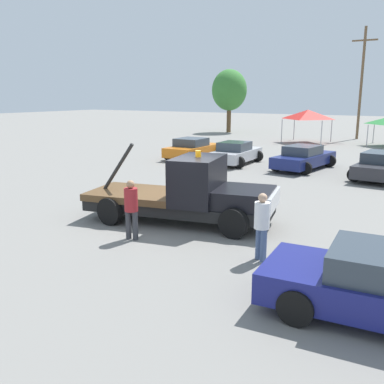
% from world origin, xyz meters
% --- Properties ---
extents(ground_plane, '(160.00, 160.00, 0.00)m').
position_xyz_m(ground_plane, '(0.00, 0.00, 0.00)').
color(ground_plane, gray).
extents(tow_truck, '(6.39, 3.25, 2.51)m').
position_xyz_m(tow_truck, '(0.37, 0.08, 0.93)').
color(tow_truck, black).
rests_on(tow_truck, ground).
extents(person_near_truck, '(0.38, 0.38, 1.72)m').
position_xyz_m(person_near_truck, '(3.56, -1.77, 0.99)').
color(person_near_truck, '#475B84').
rests_on(person_near_truck, ground).
extents(person_at_hood, '(0.38, 0.38, 1.72)m').
position_xyz_m(person_at_hood, '(-0.21, -2.16, 0.99)').
color(person_at_hood, '#38383D').
rests_on(person_at_hood, ground).
extents(parked_car_orange, '(2.51, 4.37, 1.34)m').
position_xyz_m(parked_car_orange, '(-6.90, 12.42, 0.65)').
color(parked_car_orange, orange).
rests_on(parked_car_orange, ground).
extents(parked_car_silver, '(2.45, 4.39, 1.34)m').
position_xyz_m(parked_car_silver, '(-3.56, 11.83, 0.65)').
color(parked_car_silver, '#B7B7BC').
rests_on(parked_car_silver, ground).
extents(parked_car_navy, '(2.81, 4.98, 1.34)m').
position_xyz_m(parked_car_navy, '(0.50, 12.05, 0.65)').
color(parked_car_navy, navy).
rests_on(parked_car_navy, ground).
extents(parked_car_charcoal, '(2.76, 4.99, 1.34)m').
position_xyz_m(parked_car_charcoal, '(4.65, 11.37, 0.65)').
color(parked_car_charcoal, '#2D2D33').
rests_on(parked_car_charcoal, ground).
extents(canopy_tent_red, '(3.42, 3.42, 2.81)m').
position_xyz_m(canopy_tent_red, '(-3.30, 25.68, 2.41)').
color(canopy_tent_red, '#9E9EA3').
rests_on(canopy_tent_red, ground).
extents(tree_center, '(3.79, 3.79, 6.77)m').
position_xyz_m(tree_center, '(-13.78, 31.75, 4.54)').
color(tree_center, brown).
rests_on(tree_center, ground).
extents(traffic_cone, '(0.40, 0.40, 0.55)m').
position_xyz_m(traffic_cone, '(1.32, 2.60, 0.25)').
color(traffic_cone, black).
rests_on(traffic_cone, ground).
extents(utility_pole, '(2.20, 0.24, 10.04)m').
position_xyz_m(utility_pole, '(-0.16, 31.30, 5.28)').
color(utility_pole, brown).
rests_on(utility_pole, ground).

